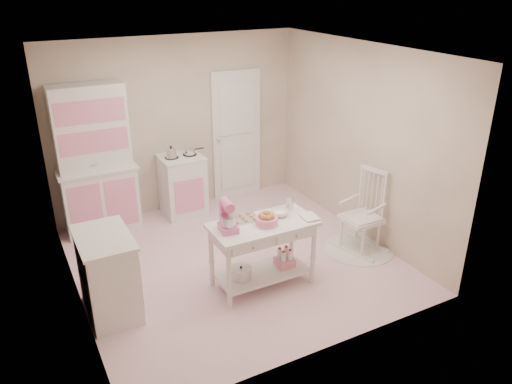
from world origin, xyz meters
TOP-DOWN VIEW (x-y plane):
  - room_shell at (0.00, 0.00)m, footprint 3.84×3.84m
  - door at (0.95, 1.87)m, footprint 0.82×0.05m
  - hutch at (-1.28, 1.66)m, footprint 1.06×0.50m
  - stove at (-0.08, 1.61)m, footprint 0.62×0.57m
  - base_cabinet at (-1.63, -0.33)m, footprint 0.54×0.84m
  - lace_rug at (1.58, -0.52)m, footprint 0.92×0.92m
  - rocking_chair at (1.58, -0.52)m, footprint 0.66×0.83m
  - work_table at (0.06, -0.63)m, footprint 1.20×0.60m
  - stand_mixer at (-0.36, -0.61)m, footprint 0.23×0.30m
  - cookie_tray at (-0.09, -0.45)m, footprint 0.34×0.24m
  - bread_basket at (0.08, -0.68)m, footprint 0.25×0.25m
  - mixing_bowl at (0.32, -0.55)m, footprint 0.22×0.22m
  - metal_pitcher at (0.50, -0.47)m, footprint 0.10×0.10m
  - recipe_book at (0.51, -0.75)m, footprint 0.20×0.25m

SIDE VIEW (x-z plane):
  - lace_rug at x=1.58m, z-range 0.00..0.01m
  - work_table at x=0.06m, z-range 0.00..0.80m
  - stove at x=-0.08m, z-range 0.00..0.92m
  - base_cabinet at x=-1.63m, z-range 0.00..0.92m
  - rocking_chair at x=1.58m, z-range 0.00..1.10m
  - cookie_tray at x=-0.09m, z-range 0.80..0.82m
  - recipe_book at x=0.51m, z-range 0.80..0.82m
  - mixing_bowl at x=0.32m, z-range 0.80..0.87m
  - bread_basket at x=0.08m, z-range 0.80..0.89m
  - metal_pitcher at x=0.50m, z-range 0.80..0.97m
  - stand_mixer at x=-0.36m, z-range 0.80..1.14m
  - door at x=0.95m, z-range 0.00..2.04m
  - hutch at x=-1.28m, z-range 0.00..2.08m
  - room_shell at x=0.00m, z-range 0.34..2.96m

